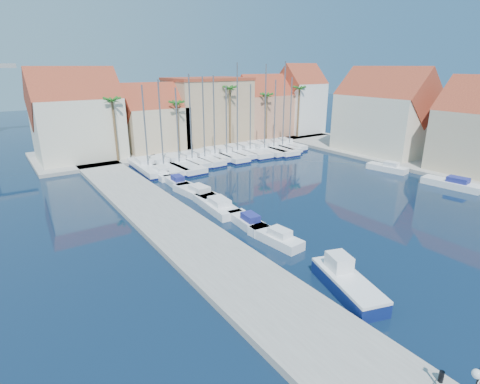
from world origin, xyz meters
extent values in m
plane|color=black|center=(0.00, 0.00, 0.00)|extent=(260.00, 260.00, 0.00)
cube|color=gray|center=(-9.00, 13.50, 0.25)|extent=(6.00, 77.00, 0.50)
cube|color=gray|center=(10.00, 48.00, 0.25)|extent=(54.00, 16.00, 0.50)
cube|color=gray|center=(32.00, 15.00, 0.25)|extent=(12.00, 60.00, 0.50)
cylinder|color=black|center=(-8.09, -9.37, 3.39)|extent=(0.50, 0.11, 0.05)
sphere|color=white|center=(-8.33, -9.40, 3.39)|extent=(0.36, 0.36, 0.36)
cylinder|color=red|center=(-7.83, -9.42, 2.64)|extent=(0.34, 0.06, 0.34)
cylinder|color=#1933A5|center=(-7.83, -9.43, 2.64)|extent=(0.24, 0.04, 0.24)
cylinder|color=black|center=(-6.60, -7.58, 0.78)|extent=(0.23, 0.23, 0.57)
cube|color=navy|center=(-3.99, -0.02, 0.46)|extent=(3.75, 6.45, 0.92)
cube|color=white|center=(-3.99, -0.02, 1.02)|extent=(3.75, 6.45, 0.20)
cube|color=white|center=(-3.63, 1.15, 1.58)|extent=(1.75, 1.95, 1.12)
cube|color=white|center=(-3.21, 8.34, 0.40)|extent=(2.19, 5.33, 0.80)
cube|color=white|center=(-3.15, 7.82, 1.10)|extent=(1.34, 1.93, 0.60)
cube|color=white|center=(-3.22, 12.32, 0.40)|extent=(2.04, 5.21, 0.80)
cube|color=navy|center=(-3.26, 11.81, 1.10)|extent=(1.28, 1.87, 0.60)
cube|color=white|center=(-3.39, 17.65, 0.40)|extent=(2.73, 7.12, 0.80)
cube|color=white|center=(-3.44, 16.96, 1.10)|extent=(1.74, 2.55, 0.60)
cube|color=white|center=(-3.20, 22.43, 0.40)|extent=(2.84, 6.92, 0.80)
cube|color=white|center=(-3.13, 21.76, 1.10)|extent=(1.74, 2.50, 0.60)
cube|color=white|center=(-3.36, 27.35, 0.40)|extent=(1.92, 5.23, 0.80)
cube|color=navy|center=(-3.39, 26.84, 1.10)|extent=(1.25, 1.86, 0.60)
cube|color=white|center=(-3.27, 32.67, 0.40)|extent=(2.34, 6.85, 0.80)
cube|color=white|center=(-3.29, 31.99, 1.10)|extent=(1.58, 2.42, 0.60)
cube|color=white|center=(-3.50, 37.13, 0.40)|extent=(1.92, 5.74, 0.80)
cube|color=white|center=(-3.49, 36.55, 1.10)|extent=(1.31, 2.02, 0.60)
cube|color=white|center=(24.00, 7.93, 0.40)|extent=(2.96, 6.78, 0.80)
cube|color=navy|center=(24.09, 7.28, 1.10)|extent=(1.76, 2.47, 0.60)
cube|color=white|center=(24.00, 16.90, 0.40)|extent=(2.73, 5.66, 0.80)
cube|color=white|center=(24.10, 16.37, 1.10)|extent=(1.55, 2.10, 0.60)
cube|color=white|center=(-3.88, 35.75, 0.50)|extent=(3.14, 10.56, 1.00)
cube|color=#0E1546|center=(-3.88, 35.75, 0.18)|extent=(3.20, 10.62, 0.28)
cube|color=white|center=(-3.84, 36.80, 1.30)|extent=(2.03, 3.21, 0.60)
cylinder|color=slate|center=(-3.90, 35.23, 6.34)|extent=(0.20, 0.20, 10.68)
cube|color=white|center=(-1.87, 35.27, 0.50)|extent=(3.43, 11.34, 1.00)
cube|color=#0E1546|center=(-1.87, 35.27, 0.18)|extent=(3.50, 11.41, 0.28)
cube|color=white|center=(-1.92, 36.39, 1.30)|extent=(2.20, 3.46, 0.60)
cylinder|color=slate|center=(-1.85, 34.71, 6.66)|extent=(0.20, 0.20, 11.33)
cube|color=white|center=(0.43, 35.07, 0.50)|extent=(3.55, 12.01, 1.00)
cube|color=#0E1546|center=(0.43, 35.07, 0.18)|extent=(3.61, 12.07, 0.28)
cube|color=white|center=(0.39, 36.26, 1.30)|extent=(2.30, 3.65, 0.60)
cylinder|color=slate|center=(0.46, 34.48, 6.13)|extent=(0.20, 0.20, 10.26)
cube|color=white|center=(2.97, 35.82, 0.50)|extent=(2.46, 9.10, 1.00)
cube|color=#0E1546|center=(2.97, 35.82, 0.18)|extent=(2.52, 9.16, 0.28)
cube|color=white|center=(2.96, 36.73, 1.30)|extent=(1.68, 2.74, 0.60)
cylinder|color=slate|center=(2.98, 35.37, 6.99)|extent=(0.20, 0.20, 11.98)
cube|color=white|center=(5.07, 35.77, 0.50)|extent=(2.84, 9.30, 1.00)
cube|color=#0E1546|center=(5.07, 35.77, 0.18)|extent=(2.90, 9.37, 0.28)
cube|color=white|center=(5.02, 36.68, 1.30)|extent=(1.81, 2.84, 0.60)
cylinder|color=slate|center=(5.09, 35.31, 6.79)|extent=(0.20, 0.20, 11.59)
cube|color=white|center=(7.39, 36.58, 0.50)|extent=(2.54, 8.33, 1.00)
cube|color=#0E1546|center=(7.39, 36.58, 0.18)|extent=(2.60, 8.39, 0.28)
cube|color=white|center=(7.43, 37.40, 1.30)|extent=(1.62, 2.54, 0.60)
cylinder|color=slate|center=(7.37, 36.17, 6.85)|extent=(0.20, 0.20, 11.70)
cube|color=white|center=(9.28, 36.23, 0.50)|extent=(2.85, 10.58, 1.00)
cube|color=#0E1546|center=(9.28, 36.23, 0.18)|extent=(2.91, 10.64, 0.28)
cube|color=white|center=(9.29, 37.29, 1.30)|extent=(1.95, 3.19, 0.60)
cylinder|color=slate|center=(9.27, 35.70, 6.04)|extent=(0.20, 0.20, 10.08)
cube|color=white|center=(11.60, 36.58, 0.50)|extent=(2.65, 9.27, 1.00)
cube|color=#0E1546|center=(11.60, 36.58, 0.18)|extent=(2.71, 9.33, 0.28)
cube|color=white|center=(11.63, 37.50, 1.30)|extent=(1.75, 2.81, 0.60)
cylinder|color=slate|center=(11.59, 36.12, 7.75)|extent=(0.20, 0.20, 13.49)
cube|color=white|center=(13.94, 36.36, 0.50)|extent=(3.06, 10.49, 1.00)
cube|color=#0E1546|center=(13.94, 36.36, 0.18)|extent=(3.12, 10.55, 0.28)
cube|color=white|center=(13.98, 37.40, 1.30)|extent=(2.00, 3.19, 0.60)
cylinder|color=slate|center=(13.92, 35.84, 6.15)|extent=(0.20, 0.20, 10.31)
cube|color=white|center=(16.40, 35.72, 0.50)|extent=(3.22, 9.96, 1.00)
cube|color=#0E1546|center=(16.40, 35.72, 0.18)|extent=(3.28, 10.03, 0.28)
cube|color=white|center=(16.34, 36.70, 1.30)|extent=(1.98, 3.06, 0.60)
cylinder|color=slate|center=(16.44, 35.23, 7.64)|extent=(0.20, 0.20, 13.27)
cube|color=white|center=(18.56, 35.90, 0.50)|extent=(3.56, 11.76, 1.00)
cube|color=#0E1546|center=(18.56, 35.90, 0.18)|extent=(3.62, 11.82, 0.28)
cube|color=white|center=(18.62, 37.06, 1.30)|extent=(2.28, 3.58, 0.60)
cylinder|color=slate|center=(18.54, 35.32, 6.44)|extent=(0.20, 0.20, 10.88)
cube|color=white|center=(20.55, 35.86, 0.50)|extent=(2.78, 9.10, 1.00)
cube|color=#0E1546|center=(20.55, 35.86, 0.18)|extent=(2.84, 9.16, 0.28)
cube|color=white|center=(20.60, 36.76, 1.30)|extent=(1.77, 2.78, 0.60)
cylinder|color=slate|center=(20.53, 35.41, 7.88)|extent=(0.20, 0.20, 13.75)
cube|color=white|center=(22.74, 36.52, 0.50)|extent=(2.72, 8.54, 1.00)
cube|color=#0E1546|center=(22.74, 36.52, 0.18)|extent=(2.78, 8.60, 0.28)
cube|color=white|center=(22.79, 37.36, 1.30)|extent=(1.69, 2.62, 0.60)
cylinder|color=slate|center=(22.71, 36.10, 6.60)|extent=(0.20, 0.20, 11.20)
cube|color=beige|center=(-10.00, 47.00, 5.00)|extent=(12.00, 9.00, 9.00)
cube|color=maroon|center=(-10.00, 47.00, 9.50)|extent=(12.30, 9.00, 9.00)
cube|color=beige|center=(2.00, 47.00, 4.00)|extent=(10.00, 8.00, 7.00)
cube|color=maroon|center=(2.00, 47.00, 7.50)|extent=(10.30, 8.00, 8.00)
cube|color=tan|center=(13.00, 48.00, 6.00)|extent=(14.00, 10.00, 11.00)
cube|color=maroon|center=(13.00, 48.00, 11.75)|extent=(14.20, 10.20, 0.50)
cube|color=tan|center=(25.00, 47.00, 4.50)|extent=(10.00, 8.00, 8.00)
cube|color=maroon|center=(25.00, 47.00, 8.50)|extent=(10.30, 8.00, 8.00)
cube|color=white|center=(34.00, 46.00, 5.50)|extent=(8.00, 8.00, 10.00)
cube|color=maroon|center=(34.00, 46.00, 10.50)|extent=(8.30, 8.00, 8.00)
cube|color=beige|center=(32.00, 24.00, 5.00)|extent=(9.00, 14.00, 9.00)
cube|color=maroon|center=(32.00, 24.00, 9.50)|extent=(9.00, 14.30, 9.00)
cylinder|color=brown|center=(-6.00, 42.00, 5.00)|extent=(0.36, 0.36, 9.00)
sphere|color=#20621C|center=(-6.00, 42.00, 9.35)|extent=(2.60, 2.60, 2.60)
cylinder|color=brown|center=(4.00, 42.00, 4.50)|extent=(0.36, 0.36, 8.00)
sphere|color=#20621C|center=(4.00, 42.00, 8.35)|extent=(2.60, 2.60, 2.60)
cylinder|color=brown|center=(14.00, 42.00, 5.50)|extent=(0.36, 0.36, 10.00)
sphere|color=#20621C|center=(14.00, 42.00, 10.35)|extent=(2.60, 2.60, 2.60)
cylinder|color=brown|center=(22.00, 42.00, 4.75)|extent=(0.36, 0.36, 8.50)
sphere|color=#20621C|center=(22.00, 42.00, 8.85)|extent=(2.60, 2.60, 2.60)
cylinder|color=brown|center=(30.00, 42.00, 5.25)|extent=(0.36, 0.36, 9.50)
sphere|color=#20621C|center=(30.00, 42.00, 9.85)|extent=(2.60, 2.60, 2.60)
camera|label=1|loc=(-21.56, -13.46, 14.08)|focal=28.00mm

